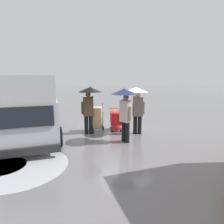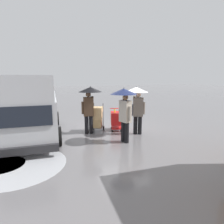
# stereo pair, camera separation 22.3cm
# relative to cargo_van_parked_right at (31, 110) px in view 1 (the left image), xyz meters

# --- Properties ---
(ground_plane) EXTENTS (90.00, 90.00, 0.00)m
(ground_plane) POSITION_rel_cargo_van_parked_right_xyz_m (-4.04, 0.03, -1.18)
(ground_plane) COLOR slate
(slush_patch_near_cluster) EXTENTS (1.23, 1.23, 0.01)m
(slush_patch_near_cluster) POSITION_rel_cargo_van_parked_right_xyz_m (0.74, 2.50, -1.18)
(slush_patch_near_cluster) COLOR #999BA0
(slush_patch_near_cluster) RESTS_ON ground
(slush_patch_under_van) EXTENTS (2.77, 2.77, 0.01)m
(slush_patch_under_van) POSITION_rel_cargo_van_parked_right_xyz_m (0.32, 2.68, -1.18)
(slush_patch_under_van) COLOR #ADAFB5
(slush_patch_under_van) RESTS_ON ground
(cargo_van_parked_right) EXTENTS (2.35, 5.41, 2.60)m
(cargo_van_parked_right) POSITION_rel_cargo_van_parked_right_xyz_m (0.00, 0.00, 0.00)
(cargo_van_parked_right) COLOR #B7BABF
(cargo_van_parked_right) RESTS_ON ground
(shopping_cart_vendor) EXTENTS (0.76, 0.94, 1.04)m
(shopping_cart_vendor) POSITION_rel_cargo_van_parked_right_xyz_m (-3.72, 0.14, -0.61)
(shopping_cart_vendor) COLOR red
(shopping_cart_vendor) RESTS_ON ground
(hand_dolly_boxes) EXTENTS (0.75, 0.85, 1.32)m
(hand_dolly_boxes) POSITION_rel_cargo_van_parked_right_xyz_m (-2.81, 0.06, -0.50)
(hand_dolly_boxes) COLOR #515156
(hand_dolly_boxes) RESTS_ON ground
(pedestrian_pink_side) EXTENTS (1.04, 1.04, 2.15)m
(pedestrian_pink_side) POSITION_rel_cargo_van_parked_right_xyz_m (-4.35, 1.02, 0.41)
(pedestrian_pink_side) COLOR black
(pedestrian_pink_side) RESTS_ON ground
(pedestrian_black_side) EXTENTS (1.04, 1.04, 2.15)m
(pedestrian_black_side) POSITION_rel_cargo_van_parked_right_xyz_m (-3.43, 1.80, 0.39)
(pedestrian_black_side) COLOR black
(pedestrian_black_side) RESTS_ON ground
(pedestrian_white_side) EXTENTS (1.04, 1.04, 2.15)m
(pedestrian_white_side) POSITION_rel_cargo_van_parked_right_xyz_m (-2.41, 0.24, 0.41)
(pedestrian_white_side) COLOR black
(pedestrian_white_side) RESTS_ON ground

